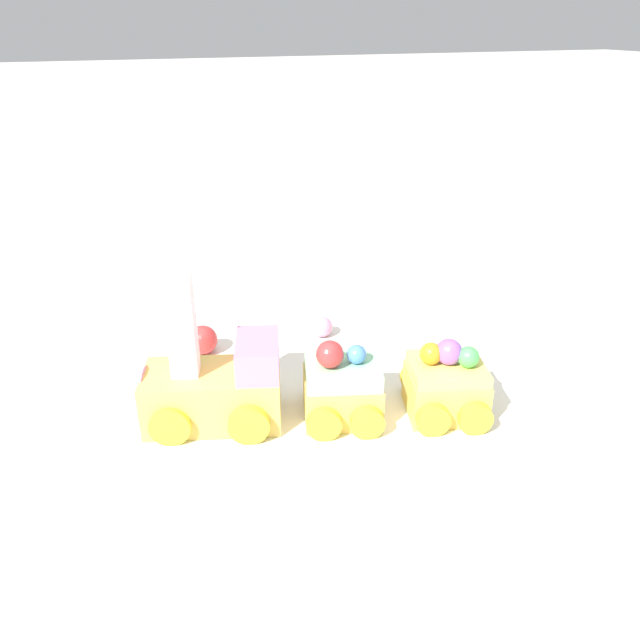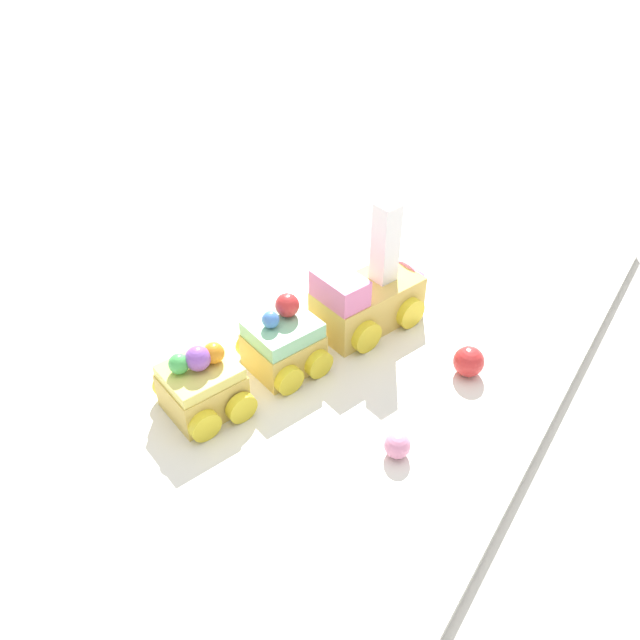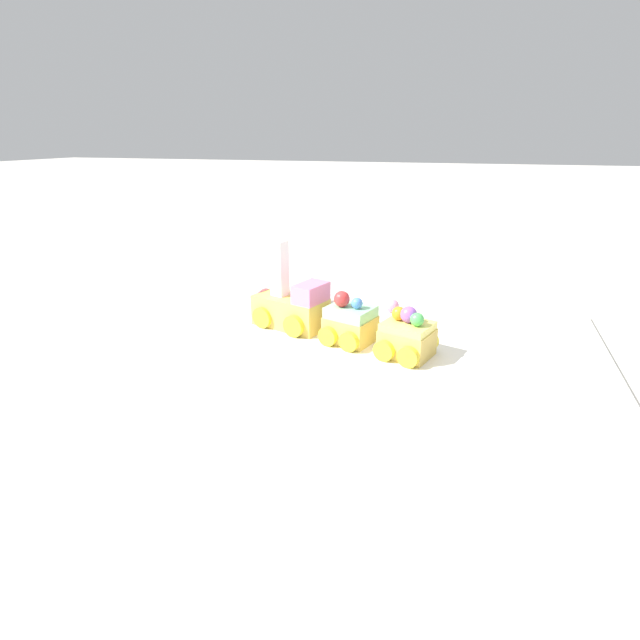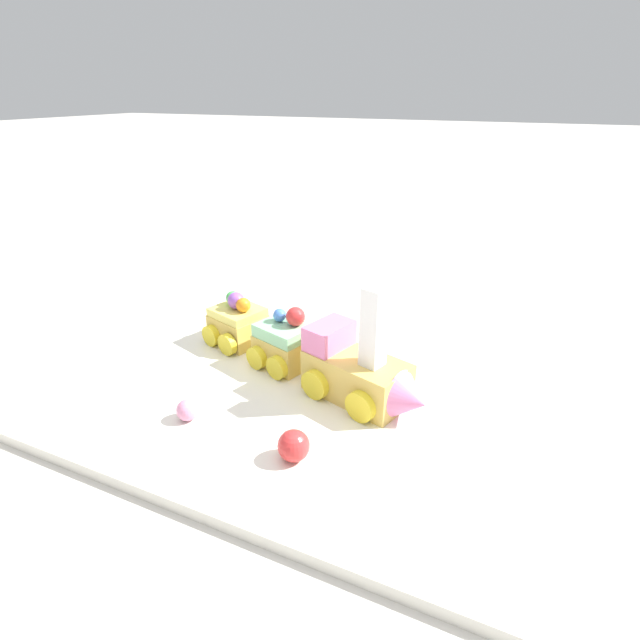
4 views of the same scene
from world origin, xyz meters
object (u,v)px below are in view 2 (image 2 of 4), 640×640
(cake_car_mint, at_px, (283,344))
(gumball_red, at_px, (469,361))
(cake_car_lemon, at_px, (202,386))
(gumball_pink, at_px, (397,445))
(cake_train_locomotive, at_px, (374,294))

(cake_car_mint, relative_size, gumball_red, 2.99)
(cake_car_mint, bearing_deg, cake_car_lemon, -179.79)
(cake_car_lemon, xyz_separation_m, gumball_pink, (0.05, -0.16, -0.01))
(gumball_pink, bearing_deg, gumball_red, -3.73)
(cake_train_locomotive, xyz_separation_m, gumball_pink, (-0.14, -0.10, -0.02))
(cake_car_mint, bearing_deg, cake_train_locomotive, -0.19)
(cake_train_locomotive, distance_m, cake_car_mint, 0.11)
(cake_car_mint, height_order, gumball_red, cake_car_mint)
(gumball_pink, bearing_deg, cake_car_mint, 75.56)
(cake_car_mint, xyz_separation_m, gumball_red, (0.08, -0.14, -0.01))
(cake_car_lemon, relative_size, gumball_pink, 3.94)
(cake_train_locomotive, relative_size, cake_car_mint, 1.71)
(cake_train_locomotive, bearing_deg, gumball_pink, -126.63)
(cake_car_mint, xyz_separation_m, cake_car_lemon, (-0.08, 0.02, -0.00))
(cake_train_locomotive, distance_m, gumball_red, 0.11)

